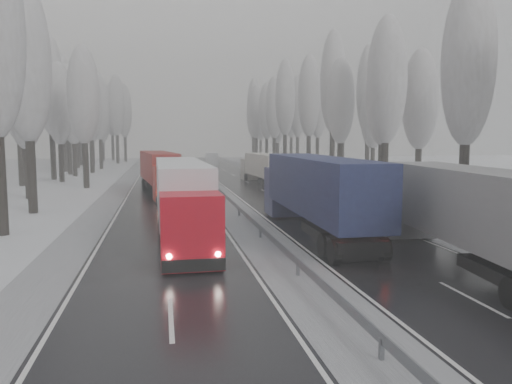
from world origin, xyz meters
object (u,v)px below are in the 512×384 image
object	(u,v)px
truck_grey_tarp	(465,210)
truck_cream_box	(263,167)
truck_red_red	(160,170)
truck_blue_box	(314,189)
box_truck_distant	(212,160)
truck_red_white	(182,194)

from	to	relation	value
truck_grey_tarp	truck_cream_box	world-z (taller)	truck_grey_tarp
truck_grey_tarp	truck_red_red	size ratio (longest dim) A/B	1.04
truck_blue_box	truck_red_red	distance (m)	24.54
truck_cream_box	truck_red_red	distance (m)	14.51
truck_cream_box	truck_grey_tarp	bearing A→B (deg)	-90.92
truck_red_red	truck_grey_tarp	bearing A→B (deg)	-73.97
truck_blue_box	truck_cream_box	bearing A→B (deg)	84.72
truck_blue_box	box_truck_distant	world-z (taller)	truck_blue_box
truck_grey_tarp	truck_blue_box	world-z (taller)	truck_blue_box
truck_blue_box	truck_red_white	bearing A→B (deg)	179.83
truck_grey_tarp	truck_cream_box	xyz separation A→B (m)	(-1.07, 39.33, -0.36)
truck_cream_box	box_truck_distant	size ratio (longest dim) A/B	1.87
truck_grey_tarp	truck_cream_box	bearing A→B (deg)	96.83
truck_blue_box	truck_red_white	world-z (taller)	truck_blue_box
truck_cream_box	truck_red_red	world-z (taller)	truck_red_red
truck_grey_tarp	truck_red_red	bearing A→B (deg)	118.10
truck_grey_tarp	box_truck_distant	bearing A→B (deg)	97.90
truck_blue_box	truck_cream_box	distance (m)	30.87
box_truck_distant	truck_blue_box	bearing A→B (deg)	-83.53
truck_cream_box	truck_red_red	size ratio (longest dim) A/B	0.89
truck_blue_box	truck_red_red	bearing A→B (deg)	112.15
truck_grey_tarp	box_truck_distant	distance (m)	76.05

